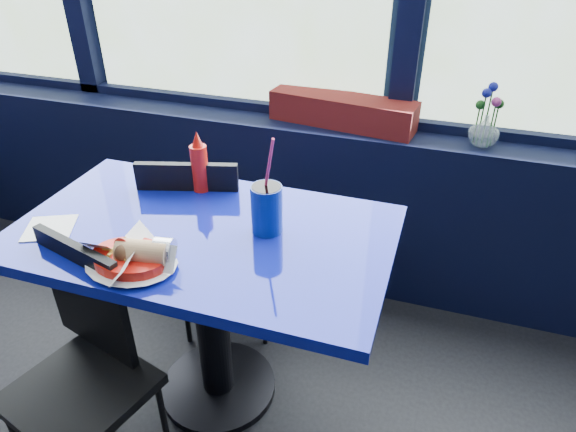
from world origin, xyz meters
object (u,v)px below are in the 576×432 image
(flower_vase, at_px, (485,127))
(soda_cup, at_px, (267,208))
(chair_near_front, at_px, (84,356))
(chair_near_back, at_px, (214,235))
(food_basket, at_px, (132,257))
(near_table, at_px, (207,275))
(ketchup_bottle, at_px, (199,165))
(planter_box, at_px, (342,111))

(flower_vase, bearing_deg, soda_cup, -128.97)
(chair_near_front, distance_m, chair_near_back, 0.70)
(chair_near_front, bearing_deg, chair_near_back, 96.53)
(chair_near_back, bearing_deg, food_basket, 77.58)
(chair_near_front, xyz_separation_m, flower_vase, (1.08, 1.20, 0.41))
(near_table, relative_size, chair_near_back, 1.41)
(ketchup_bottle, bearing_deg, chair_near_back, 101.01)
(chair_near_back, distance_m, ketchup_bottle, 0.37)
(chair_near_front, height_order, planter_box, planter_box)
(planter_box, height_order, flower_vase, flower_vase)
(ketchup_bottle, bearing_deg, food_basket, -87.72)
(chair_near_back, bearing_deg, ketchup_bottle, 84.91)
(near_table, bearing_deg, ketchup_bottle, 116.68)
(chair_near_back, distance_m, food_basket, 0.63)
(near_table, height_order, soda_cup, soda_cup)
(food_basket, bearing_deg, chair_near_front, -123.87)
(flower_vase, bearing_deg, ketchup_bottle, -147.52)
(food_basket, bearing_deg, planter_box, 88.47)
(ketchup_bottle, bearing_deg, flower_vase, 32.48)
(flower_vase, bearing_deg, chair_near_back, -151.94)
(near_table, distance_m, chair_near_back, 0.36)
(food_basket, bearing_deg, near_table, 82.16)
(near_table, relative_size, ketchup_bottle, 5.35)
(planter_box, xyz_separation_m, flower_vase, (0.58, -0.04, 0.01))
(near_table, height_order, chair_near_back, chair_near_back)
(chair_near_front, height_order, chair_near_back, chair_near_back)
(ketchup_bottle, xyz_separation_m, soda_cup, (0.32, -0.18, -0.02))
(soda_cup, bearing_deg, chair_near_back, 141.49)
(chair_near_back, xyz_separation_m, soda_cup, (0.33, -0.27, 0.34))
(near_table, distance_m, food_basket, 0.33)
(chair_near_front, xyz_separation_m, planter_box, (0.49, 1.24, 0.40))
(flower_vase, xyz_separation_m, food_basket, (-0.93, -1.08, -0.09))
(food_basket, height_order, soda_cup, soda_cup)
(near_table, bearing_deg, planter_box, 74.58)
(near_table, distance_m, flower_vase, 1.22)
(chair_near_front, distance_m, soda_cup, 0.71)
(near_table, bearing_deg, flower_vase, 45.53)
(near_table, bearing_deg, chair_near_back, 112.74)
(near_table, xyz_separation_m, flower_vase, (0.83, 0.84, 0.31))
(flower_vase, relative_size, food_basket, 0.89)
(chair_near_front, xyz_separation_m, ketchup_bottle, (0.13, 0.60, 0.38))
(chair_near_front, relative_size, ketchup_bottle, 3.61)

